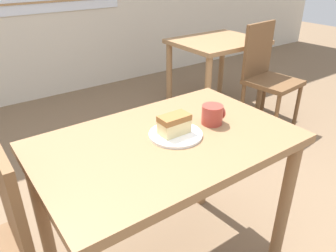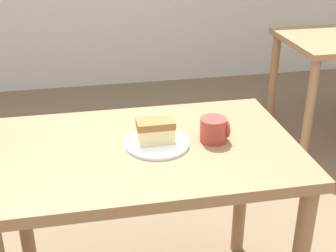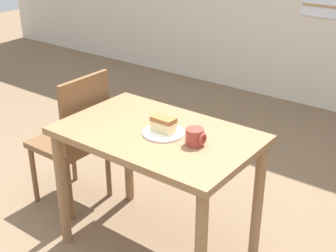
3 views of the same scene
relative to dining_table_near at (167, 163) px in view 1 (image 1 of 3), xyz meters
The scene contains 6 objects.
dining_table_near is the anchor object (origin of this frame).
dining_table_far 2.10m from the dining_table_near, 40.66° to the left, with size 0.85×0.69×0.73m.
chair_far_corner 1.90m from the dining_table_near, 25.83° to the left, with size 0.46×0.46×0.95m.
plate 0.14m from the dining_table_near, ahead, with size 0.23×0.23×0.01m.
cake_slice 0.18m from the dining_table_near, ahead, with size 0.13×0.07×0.08m.
coffee_mug 0.30m from the dining_table_near, ahead, with size 0.10×0.09×0.09m.
Camera 1 is at (-0.76, -0.70, 1.45)m, focal length 35.00 mm.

